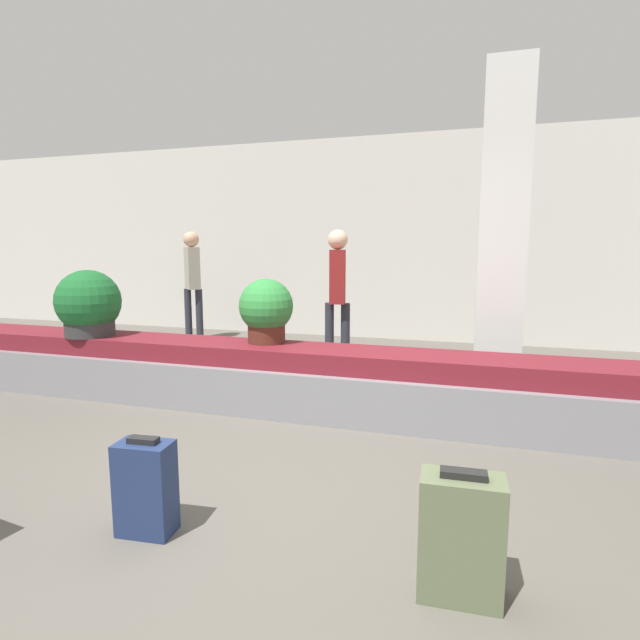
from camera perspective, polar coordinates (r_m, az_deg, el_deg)
The scene contains 10 objects.
ground_plane at distance 3.28m, azimuth -8.18°, elevation -18.30°, with size 18.00×18.00×0.00m, color #59544C.
back_wall at distance 8.09m, azimuth 8.28°, elevation 9.13°, with size 18.00×0.06×3.20m.
carousel at distance 4.48m, azimuth 0.00°, elevation -7.10°, with size 8.44×0.72×0.59m.
pillar at distance 5.26m, azimuth 20.13°, elevation 9.25°, with size 0.44×0.44×3.20m.
suitcase_0 at distance 2.83m, azimuth -19.30°, elevation -17.63°, with size 0.30×0.20×0.52m.
suitcase_2 at distance 2.34m, azimuth 15.79°, elevation -22.77°, with size 0.35×0.21×0.56m.
potted_plant_0 at distance 5.50m, azimuth -24.93°, elevation 1.58°, with size 0.63×0.63×0.66m.
potted_plant_1 at distance 4.65m, azimuth -6.17°, elevation 1.15°, with size 0.50×0.50×0.60m.
traveler_0 at distance 5.98m, azimuth 2.02°, elevation 3.82°, with size 0.31×0.35×1.68m.
traveler_1 at distance 8.10m, azimuth -14.37°, elevation 4.91°, with size 0.35×0.35×1.71m.
Camera 1 is at (1.29, -2.64, 1.46)m, focal length 28.00 mm.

